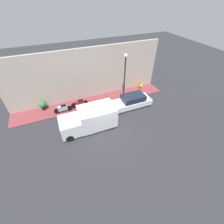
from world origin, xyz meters
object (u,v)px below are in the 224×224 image
(delivery_van, at_px, (89,119))
(cafe_chair, at_px, (140,85))
(streetlamp, at_px, (125,69))
(motorcycle_red, at_px, (80,103))
(potted_plant, at_px, (42,105))
(parked_car, at_px, (132,101))
(scooter_silver, at_px, (63,108))

(delivery_van, bearing_deg, cafe_chair, -62.18)
(cafe_chair, bearing_deg, streetlamp, 110.86)
(motorcycle_red, relative_size, potted_plant, 1.75)
(potted_plant, bearing_deg, delivery_van, -138.37)
(parked_car, bearing_deg, cafe_chair, -44.74)
(parked_car, distance_m, scooter_silver, 7.22)
(motorcycle_red, xyz_separation_m, cafe_chair, (0.75, -7.82, 0.09))
(scooter_silver, distance_m, streetlamp, 7.49)
(parked_car, height_order, scooter_silver, parked_car)
(parked_car, height_order, motorcycle_red, parked_car)
(delivery_van, height_order, cafe_chair, delivery_van)
(streetlamp, distance_m, potted_plant, 9.25)
(delivery_van, xyz_separation_m, streetlamp, (2.97, -4.86, 2.64))
(parked_car, height_order, delivery_van, delivery_van)
(delivery_van, height_order, motorcycle_red, delivery_van)
(delivery_van, relative_size, cafe_chair, 5.11)
(delivery_van, distance_m, cafe_chair, 8.67)
(potted_plant, height_order, cafe_chair, potted_plant)
(potted_plant, xyz_separation_m, cafe_chair, (-0.25, -11.47, -0.07))
(streetlamp, xyz_separation_m, potted_plant, (1.32, 8.67, -2.96))
(cafe_chair, bearing_deg, delivery_van, 117.82)
(motorcycle_red, xyz_separation_m, streetlamp, (-0.32, -5.02, 3.11))
(delivery_van, distance_m, scooter_silver, 3.69)
(potted_plant, relative_size, cafe_chair, 1.09)
(parked_car, height_order, cafe_chair, parked_car)
(delivery_van, xyz_separation_m, cafe_chair, (4.04, -7.66, -0.39))
(streetlamp, bearing_deg, motorcycle_red, 86.36)
(motorcycle_red, distance_m, cafe_chair, 7.85)
(scooter_silver, xyz_separation_m, streetlamp, (-0.12, -6.81, 3.13))
(potted_plant, bearing_deg, scooter_silver, -122.86)
(parked_car, xyz_separation_m, motorcycle_red, (1.86, 5.24, -0.08))
(delivery_van, relative_size, streetlamp, 0.96)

